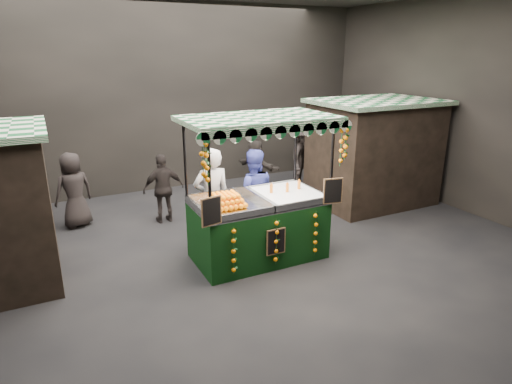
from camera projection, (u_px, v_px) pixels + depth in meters
name	position (u px, v px, depth m)	size (l,w,h in m)	color
ground	(239.00, 259.00, 8.06)	(12.00, 12.00, 0.00)	black
market_hall	(236.00, 72.00, 7.01)	(12.10, 10.10, 5.05)	black
neighbour_stall_right	(373.00, 152.00, 10.79)	(3.00, 2.20, 2.60)	black
juice_stall	(260.00, 217.00, 7.88)	(2.74, 1.61, 2.65)	black
vendor_grey	(212.00, 198.00, 8.33)	(0.75, 0.51, 1.99)	gray
vendor_blue	(253.00, 194.00, 8.79)	(1.09, 0.97, 1.86)	navy
shopper_1	(339.00, 172.00, 10.97)	(0.84, 0.71, 1.55)	#2C2824
shopper_2	(164.00, 188.00, 9.63)	(0.93, 0.41, 1.57)	black
shopper_3	(302.00, 158.00, 11.80)	(1.32, 1.32, 1.84)	#2B2423
shopper_4	(74.00, 190.00, 9.35)	(0.95, 0.78, 1.67)	black
shopper_5	(256.00, 168.00, 11.45)	(0.94, 1.47, 1.51)	#2E2825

